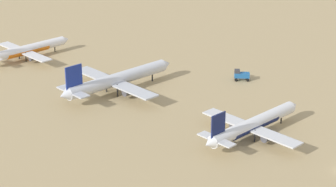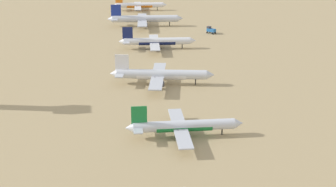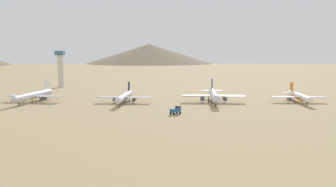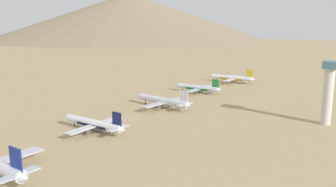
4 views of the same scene
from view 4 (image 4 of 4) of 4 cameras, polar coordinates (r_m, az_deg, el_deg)
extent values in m
plane|color=tan|center=(183.11, -5.85, -4.02)|extent=(1800.00, 1800.00, 0.00)
cylinder|color=silver|center=(291.96, 10.45, 2.60)|extent=(35.03, 5.22, 3.68)
cone|color=silver|center=(298.75, 7.02, 2.91)|extent=(3.26, 3.74, 3.61)
cone|color=silver|center=(286.33, 14.00, 2.26)|extent=(2.86, 3.43, 3.32)
cube|color=gold|center=(286.63, 13.37, 3.18)|extent=(5.34, 0.57, 6.79)
cube|color=silver|center=(287.07, 13.44, 2.39)|extent=(3.61, 11.76, 0.35)
cube|color=silver|center=(291.59, 10.72, 2.45)|extent=(6.29, 33.14, 0.44)
cylinder|color=#4C4C54|center=(286.65, 10.17, 2.04)|extent=(4.17, 2.41, 2.23)
cylinder|color=#4C4C54|center=(297.48, 10.94, 2.36)|extent=(4.17, 2.41, 2.23)
cylinder|color=black|center=(296.94, 8.03, 2.40)|extent=(0.43, 0.43, 3.70)
cylinder|color=black|center=(289.18, 10.72, 2.05)|extent=(0.43, 0.43, 3.70)
cylinder|color=black|center=(293.88, 11.05, 2.19)|extent=(0.43, 0.43, 3.70)
cylinder|color=gold|center=(292.01, 10.45, 2.54)|extent=(19.34, 4.53, 3.69)
cylinder|color=silver|center=(246.68, 4.88, 1.00)|extent=(32.10, 5.75, 3.37)
cone|color=silver|center=(254.87, 1.39, 1.39)|extent=(3.08, 3.51, 3.30)
cone|color=silver|center=(239.54, 8.54, 0.59)|extent=(2.70, 3.21, 3.03)
cube|color=#197A38|center=(240.07, 7.87, 1.59)|extent=(4.89, 0.67, 6.21)
cube|color=#B6BBC5|center=(240.52, 7.97, 0.73)|extent=(3.63, 10.83, 0.32)
cube|color=#B6BBC5|center=(246.20, 5.15, 0.84)|extent=(6.68, 30.41, 0.40)
cylinder|color=#4C4C54|center=(242.10, 4.43, 0.37)|extent=(3.87, 2.31, 2.04)
cylinder|color=#4C4C54|center=(251.43, 5.55, 0.77)|extent=(3.87, 2.31, 2.04)
cylinder|color=black|center=(252.67, 2.41, 0.82)|extent=(0.39, 0.39, 3.39)
cylinder|color=black|center=(244.07, 5.08, 0.40)|extent=(0.39, 0.39, 3.39)
cylinder|color=black|center=(248.12, 5.57, 0.57)|extent=(0.39, 0.39, 3.39)
cylinder|color=#197A38|center=(246.73, 4.87, 0.94)|extent=(17.77, 4.68, 3.38)
cylinder|color=silver|center=(202.59, -0.95, -1.18)|extent=(36.47, 11.77, 3.85)
cone|color=silver|center=(215.88, -4.92, -0.41)|extent=(3.99, 4.40, 3.78)
cone|color=silver|center=(190.57, 3.52, -2.03)|extent=(3.53, 4.01, 3.47)
cube|color=white|center=(191.69, 2.66, -0.55)|extent=(5.52, 1.57, 7.10)
cube|color=#B6BBC5|center=(192.26, 2.79, -1.78)|extent=(5.84, 12.59, 0.37)
cube|color=#B6BBC5|center=(201.77, -0.62, -1.42)|extent=(12.51, 34.75, 0.46)
cylinder|color=#4C4C54|center=(198.19, -1.95, -2.09)|extent=(4.67, 3.21, 2.33)
cylinder|color=#4C4C54|center=(207.12, 0.31, -1.47)|extent=(4.67, 3.21, 2.33)
cylinder|color=black|center=(212.26, -3.77, -1.24)|extent=(0.45, 0.45, 3.87)
cylinder|color=black|center=(199.57, -0.89, -2.06)|extent=(0.45, 0.45, 3.87)
cylinder|color=black|center=(203.46, 0.08, -1.79)|extent=(0.45, 0.45, 3.87)
cylinder|color=white|center=(202.66, -0.95, -1.26)|extent=(20.44, 8.17, 3.86)
cylinder|color=silver|center=(162.63, -12.31, -4.82)|extent=(34.12, 7.65, 3.58)
cone|color=silver|center=(176.13, -16.45, -3.76)|extent=(3.42, 3.85, 3.51)
cone|color=silver|center=(150.31, -7.48, -6.03)|extent=(3.01, 3.52, 3.22)
cube|color=#141E51|center=(151.30, -8.48, -4.28)|extent=(5.19, 0.95, 6.60)
cube|color=silver|center=(152.03, -8.28, -5.70)|extent=(4.36, 11.59, 0.34)
cube|color=silver|center=(161.81, -11.95, -5.12)|extent=(8.55, 32.39, 0.42)
cylinder|color=#4C4C54|center=(159.09, -13.60, -5.98)|extent=(4.19, 2.63, 2.17)
cylinder|color=#4C4C54|center=(166.46, -10.70, -5.06)|extent=(4.19, 2.63, 2.17)
cylinder|color=black|center=(172.54, -15.23, -4.75)|extent=(0.41, 0.41, 3.60)
cylinder|color=black|center=(160.01, -12.33, -5.91)|extent=(0.41, 0.41, 3.60)
cylinder|color=black|center=(163.22, -11.07, -5.50)|extent=(0.41, 0.41, 3.60)
cylinder|color=#141E51|center=(162.70, -12.30, -4.91)|extent=(18.96, 5.82, 3.59)
cone|color=silver|center=(112.24, -22.63, -12.85)|extent=(3.53, 4.11, 3.75)
cube|color=navy|center=(113.55, -23.93, -10.00)|extent=(6.03, 1.15, 7.68)
cube|color=#B6BBC5|center=(114.68, -23.56, -12.17)|extent=(5.16, 13.51, 0.40)
cylinder|color=#4C4C54|center=(132.60, -25.03, -10.28)|extent=(4.89, 3.09, 2.52)
cylinder|color=black|center=(129.44, -26.01, -11.04)|extent=(0.48, 0.48, 4.19)
cylinder|color=beige|center=(184.71, 24.95, -0.50)|extent=(4.80, 4.80, 27.82)
cube|color=#3F6B7A|center=(182.32, 25.37, 4.33)|extent=(7.20, 7.20, 3.60)
cone|color=#8C775B|center=(1066.48, -6.49, 12.62)|extent=(800.63, 800.63, 133.36)
camera|label=1|loc=(206.25, 39.51, 16.62)|focal=67.14mm
camera|label=2|loc=(368.14, 18.19, 13.95)|focal=53.04mm
camera|label=3|loc=(305.21, -42.56, 4.69)|focal=34.02mm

